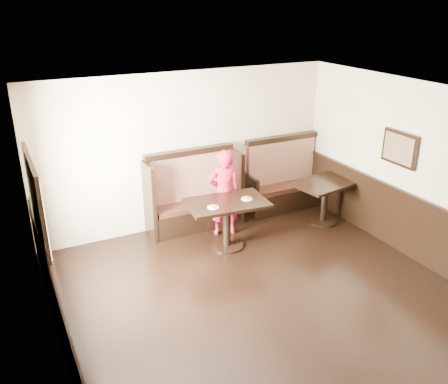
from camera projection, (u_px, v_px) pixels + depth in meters
ground at (296, 328)px, 6.08m from camera, size 7.00×7.00×0.00m
room_shell at (266, 279)px, 5.94m from camera, size 7.00×7.00×7.00m
booth_main at (193, 200)px, 8.60m from camera, size 1.75×0.72×1.45m
booth_neighbor at (283, 184)px, 9.43m from camera, size 1.65×0.72×1.45m
table_main at (227, 212)px, 7.84m from camera, size 1.38×0.94×0.83m
table_neighbor at (325, 192)px, 8.74m from camera, size 1.27×0.94×0.81m
child at (224, 193)px, 8.23m from camera, size 0.65×0.51×1.57m
pizza_plate_left at (213, 207)px, 7.53m from camera, size 0.19×0.19×0.03m
pizza_plate_right at (247, 198)px, 7.85m from camera, size 0.19×0.19×0.03m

